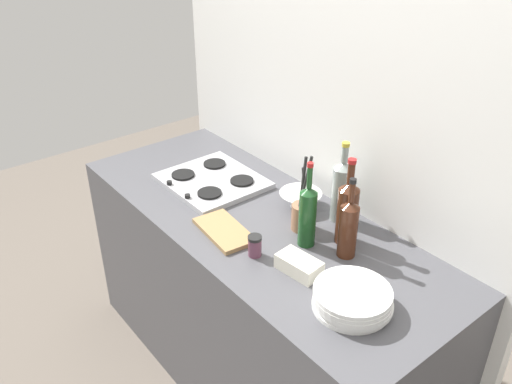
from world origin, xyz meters
The scene contains 14 objects.
ground_plane centered at (0.00, 0.00, 0.00)m, with size 6.00×6.00×0.00m, color #6B6056.
counter_block centered at (0.00, 0.00, 0.45)m, with size 1.80×0.70×0.90m, color #4C4C51.
backsplash_panel centered at (0.00, 0.38, 1.26)m, with size 1.90×0.06×2.52m, color white.
stovetop_hob centered at (-0.35, 0.02, 0.91)m, with size 0.43×0.39×0.04m.
plate_stack centered at (0.62, -0.10, 0.94)m, with size 0.26×0.26×0.07m.
wine_bottle_leftmost centered at (0.34, 0.16, 1.03)m, with size 0.08×0.08×0.35m.
wine_bottle_mid_left centered at (0.26, 0.03, 1.03)m, with size 0.07×0.07×0.34m.
wine_bottle_mid_right centered at (0.41, 0.10, 1.02)m, with size 0.07×0.07×0.32m.
wine_bottle_rightmost centered at (0.22, 0.26, 1.04)m, with size 0.08×0.08×0.34m.
mixing_bowl centered at (0.05, 0.20, 0.94)m, with size 0.18×0.18×0.07m.
butter_dish centered at (0.37, -0.10, 0.93)m, with size 0.16×0.09×0.06m, color silver.
utensil_crock centered at (0.18, 0.09, 0.97)m, with size 0.09×0.09×0.32m.
condiment_jar_front centered at (0.20, -0.17, 0.94)m, with size 0.05×0.05×0.08m.
cutting_board centered at (0.01, -0.17, 0.91)m, with size 0.27×0.14×0.02m, color #9E7A4C.
Camera 1 is at (1.45, -1.16, 2.09)m, focal length 37.74 mm.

